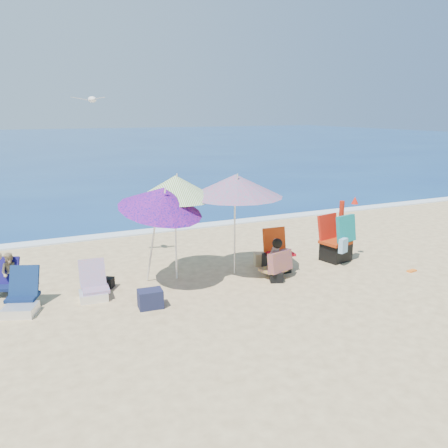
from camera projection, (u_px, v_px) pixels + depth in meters
name	position (u px, v px, depth m)	size (l,w,h in m)	color
ground	(261.00, 292.00, 8.54)	(120.00, 120.00, 0.00)	#D8BC84
sea	(51.00, 143.00, 48.26)	(120.00, 80.00, 0.12)	navy
foam	(173.00, 229.00, 13.04)	(120.00, 0.50, 0.04)	white
umbrella_turquoise	(236.00, 186.00, 8.91)	(2.40, 2.40, 2.10)	silver
umbrella_striped	(176.00, 187.00, 8.78)	(1.72, 1.72, 2.10)	white
umbrella_blue	(162.00, 199.00, 8.26)	(2.05, 2.08, 2.10)	silver
furled_umbrella	(343.00, 224.00, 10.36)	(0.29, 0.45, 1.44)	#A01C0B
chair_navy	(22.00, 300.00, 7.71)	(0.69, 0.91, 0.69)	#0B1C43
chair_rainbow	(94.00, 289.00, 8.23)	(0.54, 0.62, 0.65)	#DF4F5D
camp_chair_left	(277.00, 259.00, 9.62)	(0.61, 0.54, 0.88)	red
camp_chair_right	(337.00, 244.00, 10.23)	(0.72, 0.86, 1.07)	#A12D0B
person_center	(277.00, 259.00, 9.12)	(0.64, 0.61, 0.83)	tan
person_left	(9.00, 273.00, 8.43)	(0.61, 0.66, 0.84)	tan
bag_navy_a	(150.00, 299.00, 7.83)	(0.43, 0.32, 0.32)	#1A1E3A
bag_black_a	(106.00, 283.00, 8.73)	(0.33, 0.31, 0.19)	black
bag_tan	(262.00, 259.00, 10.00)	(0.36, 0.30, 0.27)	tan
bag_black_b	(276.00, 277.00, 9.02)	(0.29, 0.25, 0.19)	black
orange_item	(412.00, 271.00, 9.62)	(0.23, 0.13, 0.03)	orange
seagull	(92.00, 99.00, 8.97)	(0.64, 0.33, 0.12)	white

